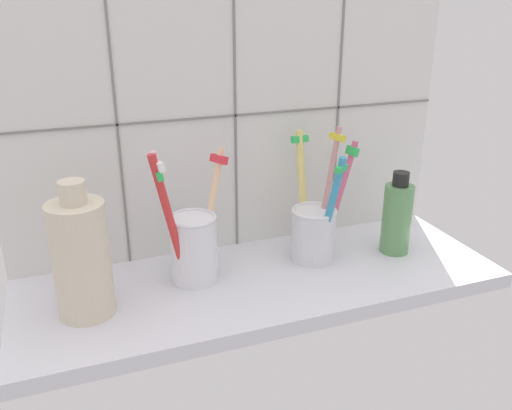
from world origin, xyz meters
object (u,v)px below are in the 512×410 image
object	(u,v)px
toothbrush_cup_left	(192,243)
soap_bottle	(397,217)
toothbrush_cup_right	(315,226)
ceramic_vase	(81,258)

from	to	relation	value
toothbrush_cup_left	soap_bottle	bearing A→B (deg)	-3.80
toothbrush_cup_right	soap_bottle	size ratio (longest dim) A/B	1.54
ceramic_vase	soap_bottle	distance (cm)	43.53
toothbrush_cup_left	ceramic_vase	distance (cm)	14.31
toothbrush_cup_right	soap_bottle	world-z (taller)	toothbrush_cup_right
toothbrush_cup_left	toothbrush_cup_right	size ratio (longest dim) A/B	0.99
toothbrush_cup_right	ceramic_vase	distance (cm)	31.75
toothbrush_cup_left	ceramic_vase	xyz separation A→B (cm)	(-13.81, -3.24, 1.94)
toothbrush_cup_right	ceramic_vase	bearing A→B (deg)	-173.81
ceramic_vase	soap_bottle	xyz separation A→B (cm)	(43.47, 1.27, -1.83)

